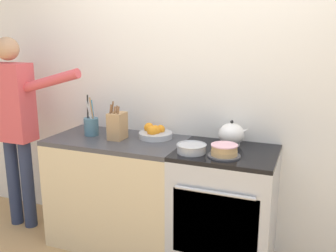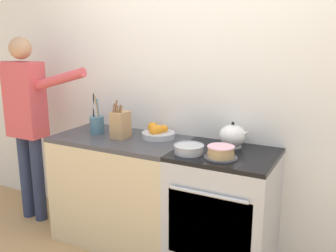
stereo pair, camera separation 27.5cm
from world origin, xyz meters
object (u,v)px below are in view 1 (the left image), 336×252
at_px(fruit_bowl, 155,133).
at_px(tea_kettle, 232,134).
at_px(person_baker, 15,117).
at_px(utensil_crock, 91,126).
at_px(knife_block, 117,126).
at_px(layer_cake, 224,151).
at_px(stove_range, 224,209).
at_px(mixing_bowl, 191,148).

bearing_deg(fruit_bowl, tea_kettle, 3.17).
bearing_deg(person_baker, utensil_crock, 11.93).
xyz_separation_m(tea_kettle, person_baker, (-1.83, -0.24, 0.03)).
xyz_separation_m(knife_block, fruit_bowl, (0.26, 0.14, -0.07)).
distance_m(utensil_crock, fruit_bowl, 0.53).
distance_m(layer_cake, fruit_bowl, 0.68).
height_order(stove_range, utensil_crock, utensil_crock).
distance_m(knife_block, fruit_bowl, 0.30).
relative_size(layer_cake, knife_block, 0.74).
height_order(utensil_crock, fruit_bowl, utensil_crock).
bearing_deg(fruit_bowl, mixing_bowl, -33.77).
bearing_deg(knife_block, tea_kettle, 11.30).
distance_m(mixing_bowl, person_baker, 1.62).
relative_size(stove_range, layer_cake, 4.02).
bearing_deg(utensil_crock, mixing_bowl, -9.37).
xyz_separation_m(tea_kettle, knife_block, (-0.87, -0.17, 0.03)).
bearing_deg(knife_block, utensil_crock, 173.93).
relative_size(utensil_crock, fruit_bowl, 1.24).
height_order(layer_cake, person_baker, person_baker).
height_order(stove_range, mixing_bowl, mixing_bowl).
bearing_deg(mixing_bowl, stove_range, 30.53).
bearing_deg(mixing_bowl, fruit_bowl, 146.23).
relative_size(stove_range, person_baker, 0.53).
xyz_separation_m(stove_range, knife_block, (-0.87, -0.01, 0.56)).
bearing_deg(stove_range, knife_block, -179.56).
height_order(tea_kettle, fruit_bowl, tea_kettle).
bearing_deg(person_baker, knife_block, 8.22).
bearing_deg(person_baker, tea_kettle, 11.66).
distance_m(tea_kettle, fruit_bowl, 0.61).
xyz_separation_m(stove_range, utensil_crock, (-1.13, 0.02, 0.53)).
height_order(layer_cake, tea_kettle, tea_kettle).
distance_m(stove_range, layer_cake, 0.50).
distance_m(stove_range, person_baker, 1.92).
xyz_separation_m(fruit_bowl, person_baker, (-1.22, -0.21, 0.07)).
xyz_separation_m(stove_range, mixing_bowl, (-0.22, -0.13, 0.48)).
distance_m(stove_range, fruit_bowl, 0.80).
distance_m(knife_block, person_baker, 0.97).
relative_size(tea_kettle, fruit_bowl, 0.88).
bearing_deg(stove_range, person_baker, -177.63).
relative_size(knife_block, utensil_crock, 0.91).
relative_size(stove_range, mixing_bowl, 4.23).
bearing_deg(tea_kettle, person_baker, -172.44).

